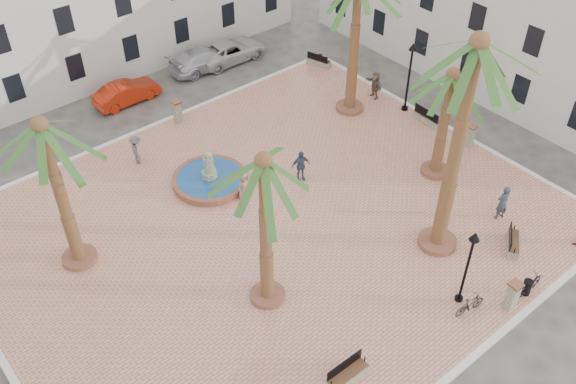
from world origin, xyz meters
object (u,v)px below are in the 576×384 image
at_px(palm_e, 451,88).
at_px(car_red, 127,92).
at_px(bollard_n, 177,111).
at_px(bicycle_a, 530,284).
at_px(bench_s, 347,375).
at_px(car_silver, 205,58).
at_px(lamppost_e, 410,65).
at_px(bollard_e, 470,136).
at_px(car_white, 230,51).
at_px(fountain, 210,179).
at_px(bench_ne, 319,62).
at_px(pedestrian_fountain_b, 301,166).
at_px(pedestrian_east, 375,85).
at_px(bicycle_b, 470,305).
at_px(lamppost_s, 470,256).
at_px(bollard_se, 512,295).
at_px(palm_nw, 45,143).
at_px(palm_s, 474,67).
at_px(bench_se, 513,243).
at_px(palm_sw, 264,178).
at_px(cyclist_a, 503,202).
at_px(bench_e, 428,119).
at_px(pedestrian_fountain_a, 244,186).
at_px(litter_bin, 527,287).

xyz_separation_m(palm_e, car_red, (-9.04, 16.74, -4.61)).
bearing_deg(bollard_n, bicycle_a, -77.42).
height_order(bench_s, car_silver, car_silver).
relative_size(bench_s, lamppost_e, 0.42).
bearing_deg(bollard_e, car_white, 104.59).
bearing_deg(fountain, bench_ne, 23.95).
relative_size(pedestrian_fountain_b, pedestrian_east, 1.02).
xyz_separation_m(bollard_n, car_red, (-1.13, 4.00, -0.19)).
height_order(palm_e, bollard_e, palm_e).
bearing_deg(car_white, bicycle_b, 169.30).
distance_m(lamppost_s, bicycle_a, 3.88).
height_order(lamppost_s, pedestrian_east, lamppost_s).
bearing_deg(bollard_se, palm_nw, 131.91).
bearing_deg(bench_s, palm_s, 18.31).
bearing_deg(bench_ne, car_red, 53.82).
height_order(bench_se, bollard_e, bollard_e).
bearing_deg(palm_sw, palm_e, 4.96).
xyz_separation_m(bollard_se, pedestrian_east, (7.53, 15.31, 0.11)).
xyz_separation_m(bollard_e, cyclist_a, (-3.61, -4.67, 0.28)).
height_order(palm_e, car_silver, palm_e).
bearing_deg(bench_s, bollard_se, -12.37).
xyz_separation_m(bench_ne, cyclist_a, (-3.23, -16.79, 0.72)).
bearing_deg(bench_ne, bench_e, 165.83).
bearing_deg(bollard_e, fountain, 153.22).
height_order(bench_e, car_white, car_white).
relative_size(palm_s, bench_s, 5.88).
distance_m(bench_se, cyclist_a, 2.16).
distance_m(bench_e, bollard_se, 13.83).
xyz_separation_m(bench_ne, car_silver, (-5.89, 4.69, 0.33)).
xyz_separation_m(palm_nw, pedestrian_east, (20.21, 1.20, -5.69)).
distance_m(bench_ne, bollard_n, 10.80).
height_order(palm_s, bicycle_b, palm_s).
height_order(lamppost_e, bicycle_a, lamppost_e).
xyz_separation_m(fountain, car_white, (8.62, 10.10, 0.27)).
relative_size(lamppost_s, pedestrian_fountain_a, 2.47).
height_order(palm_e, bench_e, palm_e).
relative_size(fountain, car_white, 0.78).
height_order(bench_e, pedestrian_fountain_b, pedestrian_fountain_b).
xyz_separation_m(bench_e, cyclist_a, (-3.59, -7.65, 0.68)).
relative_size(palm_e, lamppost_s, 1.57).
xyz_separation_m(cyclist_a, bicycle_a, (-2.93, -3.68, -0.55)).
bearing_deg(bicycle_a, pedestrian_fountain_b, 11.98).
distance_m(bollard_e, bicycle_a, 10.61).
bearing_deg(car_white, bicycle_a, 176.27).
height_order(bollard_n, car_silver, bollard_n).
xyz_separation_m(palm_nw, litter_bin, (13.86, -14.12, -6.17)).
bearing_deg(car_red, palm_e, -152.97).
xyz_separation_m(bench_ne, lamppost_s, (-8.85, -18.86, 2.44)).
height_order(bench_s, pedestrian_fountain_a, pedestrian_fountain_a).
height_order(bicycle_b, pedestrian_fountain_a, pedestrian_fountain_a).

